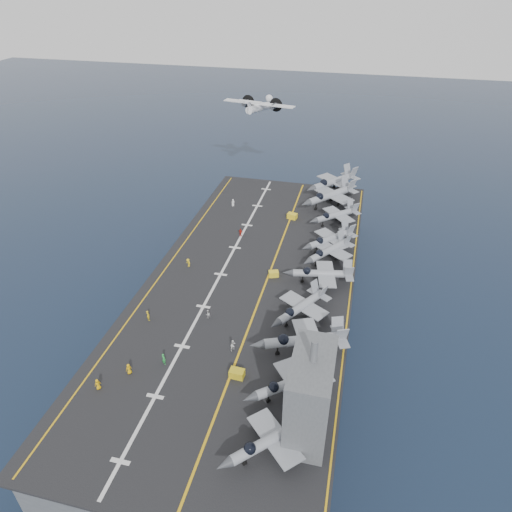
% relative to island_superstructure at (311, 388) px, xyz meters
% --- Properties ---
extents(ground, '(500.00, 500.00, 0.00)m').
position_rel_island_superstructure_xyz_m(ground, '(-15.00, 30.00, -17.90)').
color(ground, '#142135').
rests_on(ground, ground).
extents(hull, '(36.00, 90.00, 10.00)m').
position_rel_island_superstructure_xyz_m(hull, '(-15.00, 30.00, -12.90)').
color(hull, '#56595E').
rests_on(hull, ground).
extents(flight_deck, '(38.00, 92.00, 0.40)m').
position_rel_island_superstructure_xyz_m(flight_deck, '(-15.00, 30.00, -7.70)').
color(flight_deck, black).
rests_on(flight_deck, hull).
extents(foul_line, '(0.35, 90.00, 0.02)m').
position_rel_island_superstructure_xyz_m(foul_line, '(-12.00, 30.00, -7.48)').
color(foul_line, gold).
rests_on(foul_line, flight_deck).
extents(landing_centerline, '(0.50, 90.00, 0.02)m').
position_rel_island_superstructure_xyz_m(landing_centerline, '(-21.00, 30.00, -7.48)').
color(landing_centerline, silver).
rests_on(landing_centerline, flight_deck).
extents(deck_edge_port, '(0.25, 90.00, 0.02)m').
position_rel_island_superstructure_xyz_m(deck_edge_port, '(-32.00, 30.00, -7.48)').
color(deck_edge_port, gold).
rests_on(deck_edge_port, flight_deck).
extents(deck_edge_stbd, '(0.25, 90.00, 0.02)m').
position_rel_island_superstructure_xyz_m(deck_edge_stbd, '(3.50, 30.00, -7.48)').
color(deck_edge_stbd, gold).
rests_on(deck_edge_stbd, flight_deck).
extents(island_superstructure, '(5.00, 10.00, 15.00)m').
position_rel_island_superstructure_xyz_m(island_superstructure, '(0.00, 0.00, 0.00)').
color(island_superstructure, '#56595E').
rests_on(island_superstructure, flight_deck).
extents(fighter_jet_0, '(15.01, 15.01, 4.42)m').
position_rel_island_superstructure_xyz_m(fighter_jet_0, '(-3.93, -4.33, -5.29)').
color(fighter_jet_0, gray).
rests_on(fighter_jet_0, flight_deck).
extents(fighter_jet_1, '(15.42, 14.73, 4.47)m').
position_rel_island_superstructure_xyz_m(fighter_jet_1, '(-2.88, 5.02, -5.26)').
color(fighter_jet_1, gray).
rests_on(fighter_jet_1, flight_deck).
extents(fighter_jet_2, '(17.33, 14.61, 5.11)m').
position_rel_island_superstructure_xyz_m(fighter_jet_2, '(-2.46, 13.34, -4.94)').
color(fighter_jet_2, '#A2ABB2').
rests_on(fighter_jet_2, flight_deck).
extents(fighter_jet_3, '(14.02, 15.41, 4.45)m').
position_rel_island_superstructure_xyz_m(fighter_jet_3, '(-4.23, 21.40, -5.27)').
color(fighter_jet_3, '#98A2A9').
rests_on(fighter_jet_3, flight_deck).
extents(fighter_jet_4, '(14.28, 10.91, 4.46)m').
position_rel_island_superstructure_xyz_m(fighter_jet_4, '(-1.95, 31.86, -5.27)').
color(fighter_jet_4, '#9FA6AE').
rests_on(fighter_jet_4, flight_deck).
extents(fighter_jet_5, '(14.43, 15.46, 4.47)m').
position_rel_island_superstructure_xyz_m(fighter_jet_5, '(-1.57, 40.16, -5.27)').
color(fighter_jet_5, '#8F959E').
rests_on(fighter_jet_5, flight_deck).
extents(fighter_jet_6, '(15.34, 15.50, 4.54)m').
position_rel_island_superstructure_xyz_m(fighter_jet_6, '(-1.77, 44.68, -5.23)').
color(fighter_jet_6, gray).
rests_on(fighter_jet_6, flight_deck).
extents(fighter_jet_7, '(15.16, 14.83, 4.43)m').
position_rel_island_superstructure_xyz_m(fighter_jet_7, '(-1.62, 55.71, -5.29)').
color(fighter_jet_7, gray).
rests_on(fighter_jet_7, flight_deck).
extents(fighter_jet_8, '(18.85, 19.47, 5.66)m').
position_rel_island_superstructure_xyz_m(fighter_jet_8, '(-3.86, 64.67, -4.67)').
color(fighter_jet_8, gray).
rests_on(fighter_jet_8, flight_deck).
extents(tow_cart_a, '(2.16, 1.46, 1.26)m').
position_rel_island_superstructure_xyz_m(tow_cart_a, '(-11.03, 6.11, -6.87)').
color(tow_cart_a, gold).
rests_on(tow_cart_a, flight_deck).
extents(tow_cart_b, '(2.13, 1.75, 1.10)m').
position_rel_island_superstructure_xyz_m(tow_cart_b, '(-11.04, 31.83, -6.95)').
color(tow_cart_b, yellow).
rests_on(tow_cart_b, flight_deck).
extents(tow_cart_c, '(2.40, 1.84, 1.28)m').
position_rel_island_superstructure_xyz_m(tow_cart_c, '(-11.61, 55.61, -6.86)').
color(tow_cart_c, yellow).
rests_on(tow_cart_c, flight_deck).
extents(crew_0, '(1.22, 1.27, 1.77)m').
position_rel_island_superstructure_xyz_m(crew_0, '(-26.35, 3.04, -6.62)').
color(crew_0, '#F2B20A').
rests_on(crew_0, flight_deck).
extents(crew_1, '(1.38, 1.35, 1.93)m').
position_rel_island_superstructure_xyz_m(crew_1, '(-28.70, 14.55, -6.53)').
color(crew_1, yellow).
rests_on(crew_1, flight_deck).
extents(crew_2, '(1.05, 1.17, 1.62)m').
position_rel_island_superstructure_xyz_m(crew_2, '(-19.28, 17.47, -6.69)').
color(crew_2, silver).
rests_on(crew_2, flight_deck).
extents(crew_3, '(1.28, 1.19, 1.78)m').
position_rel_island_superstructure_xyz_m(crew_3, '(-27.91, 31.08, -6.61)').
color(crew_3, yellow).
rests_on(crew_3, flight_deck).
extents(crew_4, '(1.29, 1.05, 1.86)m').
position_rel_island_superstructure_xyz_m(crew_4, '(-21.08, 44.91, -6.57)').
color(crew_4, red).
rests_on(crew_4, flight_deck).
extents(crew_5, '(1.33, 1.23, 1.84)m').
position_rel_island_superstructure_xyz_m(crew_5, '(-26.74, 58.53, -6.58)').
color(crew_5, white).
rests_on(crew_5, flight_deck).
extents(crew_6, '(1.43, 1.29, 1.99)m').
position_rel_island_superstructure_xyz_m(crew_6, '(-22.21, 5.97, -6.50)').
color(crew_6, green).
rests_on(crew_6, flight_deck).
extents(crew_7, '(1.17, 1.38, 1.96)m').
position_rel_island_superstructure_xyz_m(crew_7, '(-13.05, 11.16, -6.52)').
color(crew_7, silver).
rests_on(crew_7, flight_deck).
extents(transport_plane, '(22.81, 17.50, 4.88)m').
position_rel_island_superstructure_xyz_m(transport_plane, '(-27.20, 87.37, 8.72)').
color(transport_plane, silver).
extents(fighter_jet_9, '(18.85, 19.47, 5.66)m').
position_rel_island_superstructure_xyz_m(fighter_jet_9, '(-3.86, 73.00, -4.67)').
color(fighter_jet_9, gray).
rests_on(fighter_jet_9, flight_deck).
extents(crew_8, '(1.22, 1.27, 1.77)m').
position_rel_island_superstructure_xyz_m(crew_8, '(-29.23, -0.59, -6.62)').
color(crew_8, '#F2B20A').
rests_on(crew_8, flight_deck).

